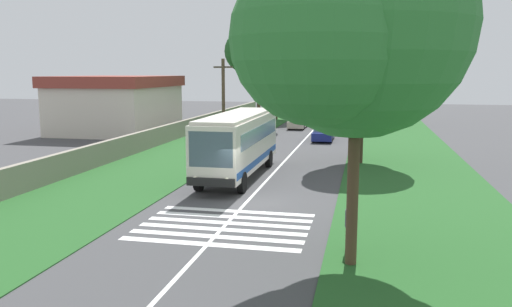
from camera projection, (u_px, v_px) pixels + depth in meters
The scene contains 18 objects.
ground at pixel (247, 202), 24.48m from camera, with size 160.00×160.00×0.00m, color #424244.
grass_verge_left at pixel (189, 150), 40.66m from camera, with size 120.00×8.00×0.04m, color #235623.
grass_verge_right at pixel (404, 157), 37.26m from camera, with size 120.00×8.00×0.04m, color #235623.
centre_line at pixel (292, 153), 38.96m from camera, with size 110.00×0.16×0.01m, color silver.
coach_bus at pixel (239, 141), 29.96m from camera, with size 11.16×2.62×3.73m.
zebra_crossing at pixel (224, 226), 20.65m from camera, with size 4.95×6.80×0.01m.
trailing_car_0 at pixel (323, 133), 46.08m from camera, with size 4.30×1.78×1.43m.
trailing_car_1 at pixel (298, 122), 56.02m from camera, with size 4.30×1.78×1.43m.
roadside_tree_left_0 at pixel (274, 61), 65.24m from camera, with size 9.25×7.40×11.25m.
roadside_tree_left_1 at pixel (298, 72), 85.98m from camera, with size 6.53×5.48×8.85m.
roadside_tree_left_2 at pixel (257, 49), 55.74m from camera, with size 7.99×6.79×12.14m.
roadside_tree_right_0 at pixel (350, 30), 15.33m from camera, with size 8.26×6.91×10.97m.
roadside_tree_right_1 at pixel (360, 67), 33.90m from camera, with size 7.86×6.37×9.80m.
roadside_tree_right_2 at pixel (373, 76), 61.36m from camera, with size 6.64×5.49×8.47m.
utility_pole at pixel (223, 106), 37.26m from camera, with size 0.24×1.40×7.02m.
roadside_wall at pixel (171, 132), 46.07m from camera, with size 70.00×0.40×1.50m, color gray.
roadside_building at pixel (117, 104), 52.58m from camera, with size 12.72×10.16×5.69m.
pedestrian at pixel (350, 226), 17.57m from camera, with size 0.34×0.34×1.69m.
Camera 1 is at (-23.19, -5.42, 6.14)m, focal length 36.08 mm.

